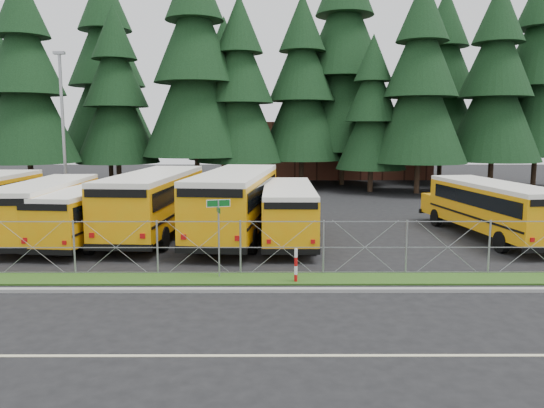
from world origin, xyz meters
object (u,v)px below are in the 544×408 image
at_px(street_sign, 219,222).
at_px(bus_3, 157,204).
at_px(bus_1, 49,210).
at_px(light_standard, 63,125).
at_px(bus_2, 95,214).
at_px(bus_east, 489,210).
at_px(bus_4, 237,204).
at_px(bus_5, 288,213).
at_px(striped_bollard, 296,266).

bearing_deg(street_sign, bus_3, 116.24).
bearing_deg(bus_1, light_standard, 104.55).
bearing_deg(bus_2, street_sign, -38.16).
xyz_separation_m(bus_east, light_standard, (-23.99, 9.50, 4.14)).
bearing_deg(bus_3, bus_east, 1.43).
relative_size(bus_3, bus_4, 0.97).
bearing_deg(bus_5, striped_bollard, -89.19).
xyz_separation_m(striped_bollard, light_standard, (-14.32, 17.08, 4.90)).
xyz_separation_m(bus_3, bus_5, (6.48, -1.20, -0.25)).
bearing_deg(bus_2, bus_5, 7.46).
distance_m(bus_3, striped_bollard, 10.65).
bearing_deg(street_sign, bus_4, 88.60).
bearing_deg(bus_1, bus_3, 7.63).
distance_m(bus_2, bus_5, 9.12).
xyz_separation_m(bus_2, bus_5, (9.12, 0.13, 0.03)).
distance_m(bus_2, striped_bollard, 11.57).
bearing_deg(bus_5, light_standard, 145.82).
relative_size(bus_east, light_standard, 1.02).
xyz_separation_m(bus_4, bus_east, (12.17, -0.38, -0.25)).
xyz_separation_m(bus_5, striped_bollard, (0.03, -7.17, -0.72)).
xyz_separation_m(bus_2, striped_bollard, (9.15, -7.05, -0.68)).
bearing_deg(bus_5, street_sign, -111.44).
height_order(bus_1, light_standard, light_standard).
xyz_separation_m(bus_1, striped_bollard, (11.51, -7.54, -0.79)).
bearing_deg(striped_bollard, bus_3, 127.85).
bearing_deg(striped_bollard, light_standard, 129.99).
xyz_separation_m(bus_2, bus_3, (2.65, 1.33, 0.29)).
relative_size(bus_1, striped_bollard, 8.83).
distance_m(bus_1, striped_bollard, 13.78).
xyz_separation_m(bus_4, street_sign, (-0.18, -7.34, 0.42)).
height_order(bus_4, light_standard, light_standard).
relative_size(bus_east, striped_bollard, 8.65).
bearing_deg(light_standard, bus_1, -73.58).
height_order(bus_3, bus_5, bus_3).
bearing_deg(bus_5, bus_east, 2.93).
height_order(bus_2, street_sign, street_sign).
relative_size(bus_2, bus_east, 0.94).
bearing_deg(bus_1, bus_4, 0.79).
height_order(bus_1, bus_5, bus_1).
bearing_deg(bus_3, light_standard, 136.18).
distance_m(bus_1, bus_5, 11.48).
bearing_deg(bus_east, bus_4, 170.73).
xyz_separation_m(bus_1, bus_east, (21.18, 0.04, -0.03)).
xyz_separation_m(bus_1, bus_4, (9.01, 0.42, 0.23)).
bearing_deg(street_sign, bus_east, 29.43).
bearing_deg(bus_3, bus_5, -6.26).
bearing_deg(bus_4, bus_east, 5.05).
bearing_deg(bus_2, bus_east, 8.28).
distance_m(bus_east, street_sign, 14.19).
bearing_deg(light_standard, bus_4, -37.66).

